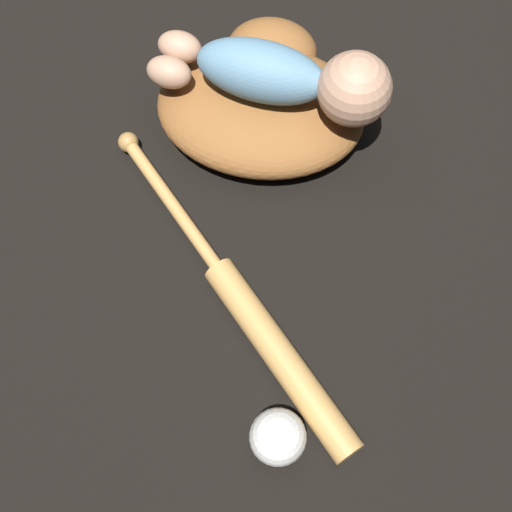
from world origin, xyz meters
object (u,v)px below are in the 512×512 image
at_px(baseball_glove, 263,99).
at_px(baseball, 280,437).
at_px(baby_figure, 289,77).
at_px(baseball_bat, 257,324).

bearing_deg(baseball_glove, baseball, -94.36).
xyz_separation_m(baby_figure, baseball_bat, (-0.09, -0.33, -0.12)).
xyz_separation_m(baseball_bat, baseball, (0.01, -0.17, 0.02)).
relative_size(baby_figure, baseball_bat, 0.66).
xyz_separation_m(baby_figure, baseball, (-0.07, -0.50, -0.11)).
distance_m(baseball_glove, baseball, 0.54).
bearing_deg(baseball_glove, baby_figure, -47.13).
relative_size(baseball_glove, baseball_bat, 0.71).
height_order(baseball_glove, baby_figure, baby_figure).
distance_m(baseball_glove, baseball_bat, 0.37).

